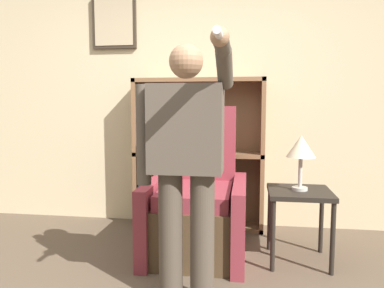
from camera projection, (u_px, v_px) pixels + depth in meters
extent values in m
cube|color=beige|center=(194.00, 89.00, 3.86)|extent=(8.00, 0.06, 2.80)
cube|color=#33281E|center=(114.00, 23.00, 3.86)|extent=(0.47, 0.04, 0.53)
cube|color=tan|center=(114.00, 22.00, 3.84)|extent=(0.41, 0.01, 0.47)
cube|color=brown|center=(138.00, 153.00, 3.84)|extent=(0.04, 0.28, 1.50)
cube|color=brown|center=(262.00, 155.00, 3.65)|extent=(0.04, 0.28, 1.50)
cube|color=brown|center=(200.00, 152.00, 3.88)|extent=(1.30, 0.01, 1.50)
cube|color=brown|center=(198.00, 225.00, 3.82)|extent=(1.30, 0.28, 0.04)
cube|color=brown|center=(199.00, 154.00, 3.74)|extent=(1.30, 0.28, 0.04)
cube|color=brown|center=(199.00, 80.00, 3.67)|extent=(1.30, 0.28, 0.04)
cube|color=#5B99A8|center=(143.00, 196.00, 3.88)|extent=(0.03, 0.22, 0.51)
cube|color=#337070|center=(147.00, 198.00, 3.87)|extent=(0.05, 0.22, 0.47)
cube|color=#9E7A47|center=(151.00, 190.00, 3.86)|extent=(0.02, 0.18, 0.66)
cube|color=orange|center=(154.00, 197.00, 3.86)|extent=(0.03, 0.22, 0.50)
cube|color=orange|center=(157.00, 190.00, 3.85)|extent=(0.02, 0.16, 0.65)
cube|color=#5B99A8|center=(160.00, 195.00, 3.85)|extent=(0.04, 0.18, 0.56)
cube|color=#5B99A8|center=(164.00, 193.00, 3.84)|extent=(0.03, 0.19, 0.59)
cube|color=purple|center=(143.00, 127.00, 3.80)|extent=(0.05, 0.18, 0.49)
cube|color=#337070|center=(148.00, 130.00, 3.79)|extent=(0.05, 0.21, 0.44)
cube|color=#238438|center=(153.00, 120.00, 3.78)|extent=(0.03, 0.20, 0.64)
cube|color=#5B99A8|center=(157.00, 124.00, 3.78)|extent=(0.03, 0.23, 0.56)
cube|color=red|center=(160.00, 121.00, 3.77)|extent=(0.04, 0.16, 0.61)
cube|color=red|center=(165.00, 122.00, 3.76)|extent=(0.04, 0.19, 0.59)
cube|color=purple|center=(169.00, 127.00, 3.76)|extent=(0.03, 0.17, 0.50)
cube|color=#4C3823|center=(196.00, 228.00, 3.10)|extent=(0.61, 0.82, 0.45)
cube|color=maroon|center=(196.00, 195.00, 3.03)|extent=(0.57, 0.70, 0.12)
cube|color=maroon|center=(202.00, 161.00, 3.41)|extent=(0.61, 0.16, 1.00)
cube|color=maroon|center=(155.00, 216.00, 3.14)|extent=(0.10, 0.90, 0.62)
cube|color=maroon|center=(239.00, 220.00, 3.04)|extent=(0.10, 0.90, 0.62)
cylinder|color=#473D33|center=(171.00, 237.00, 2.34)|extent=(0.15, 0.15, 0.83)
cylinder|color=#473D33|center=(202.00, 239.00, 2.31)|extent=(0.15, 0.15, 0.83)
cube|color=#51473D|center=(186.00, 129.00, 2.25)|extent=(0.44, 0.24, 0.53)
sphere|color=#997051|center=(186.00, 61.00, 2.21)|extent=(0.21, 0.21, 0.21)
cylinder|color=#51473D|center=(143.00, 135.00, 2.30)|extent=(0.09, 0.09, 0.62)
cylinder|color=#51473D|center=(225.00, 68.00, 2.07)|extent=(0.09, 0.28, 0.23)
cylinder|color=#51473D|center=(222.00, 44.00, 1.82)|extent=(0.08, 0.27, 0.10)
sphere|color=#997051|center=(220.00, 37.00, 1.69)|extent=(0.09, 0.09, 0.09)
cylinder|color=white|center=(218.00, 33.00, 1.60)|extent=(0.04, 0.15, 0.04)
cube|color=black|center=(300.00, 192.00, 2.93)|extent=(0.48, 0.48, 0.04)
cylinder|color=black|center=(273.00, 236.00, 2.78)|extent=(0.04, 0.04, 0.54)
cylinder|color=black|center=(333.00, 239.00, 2.72)|extent=(0.04, 0.04, 0.54)
cylinder|color=black|center=(270.00, 219.00, 3.20)|extent=(0.04, 0.04, 0.54)
cylinder|color=black|center=(321.00, 221.00, 3.14)|extent=(0.04, 0.04, 0.54)
cylinder|color=#B7B2A8|center=(300.00, 189.00, 2.93)|extent=(0.12, 0.12, 0.02)
cylinder|color=#B7B2A8|center=(300.00, 172.00, 2.91)|extent=(0.03, 0.03, 0.24)
cone|color=beige|center=(301.00, 146.00, 2.89)|extent=(0.23, 0.23, 0.17)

